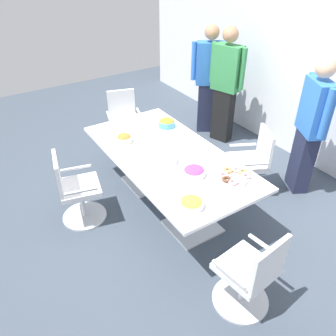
{
  "coord_description": "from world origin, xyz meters",
  "views": [
    {
      "loc": [
        2.95,
        -1.9,
        2.92
      ],
      "look_at": [
        0.0,
        0.0,
        0.55
      ],
      "focal_mm": 36.66,
      "sensor_mm": 36.0,
      "label": 1
    }
  ],
  "objects_px": {
    "person_standing_1": "(226,84)",
    "snack_bowl_candy_mix": "(194,171)",
    "office_chair_0": "(251,165)",
    "office_chair_3": "(250,276)",
    "snack_bowl_pretzels": "(124,138)",
    "plate_stack": "(168,160)",
    "person_standing_0": "(209,79)",
    "office_chair_2": "(76,192)",
    "snack_bowl_chips_orange": "(167,123)",
    "donut_platter": "(235,176)",
    "person_standing_2": "(311,126)",
    "napkin_pile": "(160,182)",
    "conference_table": "(168,163)",
    "snack_bowl_chips_yellow": "(191,203)",
    "office_chair_1": "(124,123)"
  },
  "relations": [
    {
      "from": "person_standing_1",
      "to": "snack_bowl_candy_mix",
      "type": "relative_size",
      "value": 7.39
    },
    {
      "from": "office_chair_0",
      "to": "office_chair_3",
      "type": "height_order",
      "value": "same"
    },
    {
      "from": "office_chair_0",
      "to": "snack_bowl_pretzels",
      "type": "relative_size",
      "value": 4.69
    },
    {
      "from": "snack_bowl_pretzels",
      "to": "plate_stack",
      "type": "xyz_separation_m",
      "value": [
        0.69,
        0.22,
        -0.03
      ]
    },
    {
      "from": "person_standing_0",
      "to": "plate_stack",
      "type": "relative_size",
      "value": 8.6
    },
    {
      "from": "office_chair_3",
      "to": "plate_stack",
      "type": "height_order",
      "value": "office_chair_3"
    },
    {
      "from": "office_chair_2",
      "to": "snack_bowl_chips_orange",
      "type": "height_order",
      "value": "office_chair_2"
    },
    {
      "from": "office_chair_3",
      "to": "donut_platter",
      "type": "relative_size",
      "value": 2.6
    },
    {
      "from": "snack_bowl_pretzels",
      "to": "office_chair_3",
      "type": "bearing_deg",
      "value": 2.68
    },
    {
      "from": "office_chair_3",
      "to": "person_standing_2",
      "type": "xyz_separation_m",
      "value": [
        -0.99,
        1.9,
        0.54
      ]
    },
    {
      "from": "snack_bowl_pretzels",
      "to": "donut_platter",
      "type": "relative_size",
      "value": 0.55
    },
    {
      "from": "office_chair_0",
      "to": "office_chair_2",
      "type": "xyz_separation_m",
      "value": [
        -0.7,
        -2.16,
        0.0
      ]
    },
    {
      "from": "napkin_pile",
      "to": "plate_stack",
      "type": "bearing_deg",
      "value": 136.47
    },
    {
      "from": "conference_table",
      "to": "plate_stack",
      "type": "xyz_separation_m",
      "value": [
        0.15,
        -0.09,
        0.15
      ]
    },
    {
      "from": "person_standing_1",
      "to": "office_chair_0",
      "type": "bearing_deg",
      "value": 136.39
    },
    {
      "from": "person_standing_1",
      "to": "donut_platter",
      "type": "xyz_separation_m",
      "value": [
        1.77,
        -1.37,
        -0.21
      ]
    },
    {
      "from": "person_standing_0",
      "to": "person_standing_2",
      "type": "height_order",
      "value": "person_standing_0"
    },
    {
      "from": "snack_bowl_pretzels",
      "to": "office_chair_2",
      "type": "bearing_deg",
      "value": -75.34
    },
    {
      "from": "conference_table",
      "to": "snack_bowl_chips_orange",
      "type": "height_order",
      "value": "snack_bowl_chips_orange"
    },
    {
      "from": "snack_bowl_chips_orange",
      "to": "donut_platter",
      "type": "relative_size",
      "value": 0.63
    },
    {
      "from": "office_chair_2",
      "to": "snack_bowl_chips_orange",
      "type": "relative_size",
      "value": 4.09
    },
    {
      "from": "office_chair_2",
      "to": "snack_bowl_candy_mix",
      "type": "xyz_separation_m",
      "value": [
        0.86,
        1.09,
        0.39
      ]
    },
    {
      "from": "donut_platter",
      "to": "snack_bowl_candy_mix",
      "type": "bearing_deg",
      "value": -129.64
    },
    {
      "from": "plate_stack",
      "to": "napkin_pile",
      "type": "bearing_deg",
      "value": -43.53
    },
    {
      "from": "snack_bowl_chips_yellow",
      "to": "donut_platter",
      "type": "relative_size",
      "value": 0.7
    },
    {
      "from": "donut_platter",
      "to": "napkin_pile",
      "type": "relative_size",
      "value": 2.46
    },
    {
      "from": "snack_bowl_candy_mix",
      "to": "plate_stack",
      "type": "relative_size",
      "value": 1.19
    },
    {
      "from": "snack_bowl_chips_orange",
      "to": "napkin_pile",
      "type": "relative_size",
      "value": 1.56
    },
    {
      "from": "person_standing_2",
      "to": "snack_bowl_chips_yellow",
      "type": "height_order",
      "value": "person_standing_2"
    },
    {
      "from": "office_chair_3",
      "to": "napkin_pile",
      "type": "bearing_deg",
      "value": 92.6
    },
    {
      "from": "snack_bowl_pretzels",
      "to": "donut_platter",
      "type": "distance_m",
      "value": 1.5
    },
    {
      "from": "snack_bowl_candy_mix",
      "to": "plate_stack",
      "type": "bearing_deg",
      "value": -165.75
    },
    {
      "from": "conference_table",
      "to": "office_chair_1",
      "type": "bearing_deg",
      "value": 172.25
    },
    {
      "from": "office_chair_0",
      "to": "plate_stack",
      "type": "relative_size",
      "value": 4.32
    },
    {
      "from": "office_chair_1",
      "to": "person_standing_0",
      "type": "bearing_deg",
      "value": -174.38
    },
    {
      "from": "office_chair_2",
      "to": "snack_bowl_candy_mix",
      "type": "height_order",
      "value": "office_chair_2"
    },
    {
      "from": "office_chair_3",
      "to": "person_standing_1",
      "type": "relative_size",
      "value": 0.49
    },
    {
      "from": "snack_bowl_pretzels",
      "to": "donut_platter",
      "type": "xyz_separation_m",
      "value": [
        1.35,
        0.66,
        -0.04
      ]
    },
    {
      "from": "office_chair_3",
      "to": "person_standing_0",
      "type": "relative_size",
      "value": 0.5
    },
    {
      "from": "office_chair_1",
      "to": "donut_platter",
      "type": "height_order",
      "value": "office_chair_1"
    },
    {
      "from": "person_standing_2",
      "to": "snack_bowl_pretzels",
      "type": "distance_m",
      "value": 2.35
    },
    {
      "from": "snack_bowl_chips_yellow",
      "to": "donut_platter",
      "type": "height_order",
      "value": "snack_bowl_chips_yellow"
    },
    {
      "from": "person_standing_1",
      "to": "office_chair_2",
      "type": "bearing_deg",
      "value": 84.8
    },
    {
      "from": "person_standing_0",
      "to": "office_chair_1",
      "type": "bearing_deg",
      "value": 24.16
    },
    {
      "from": "snack_bowl_chips_orange",
      "to": "snack_bowl_chips_yellow",
      "type": "bearing_deg",
      "value": -24.57
    },
    {
      "from": "office_chair_2",
      "to": "plate_stack",
      "type": "distance_m",
      "value": 1.17
    },
    {
      "from": "office_chair_3",
      "to": "snack_bowl_chips_orange",
      "type": "height_order",
      "value": "office_chair_3"
    },
    {
      "from": "snack_bowl_chips_orange",
      "to": "office_chair_3",
      "type": "bearing_deg",
      "value": -14.26
    },
    {
      "from": "office_chair_1",
      "to": "person_standing_0",
      "type": "xyz_separation_m",
      "value": [
        0.29,
        1.48,
        0.55
      ]
    },
    {
      "from": "person_standing_0",
      "to": "person_standing_2",
      "type": "relative_size",
      "value": 1.0
    }
  ]
}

